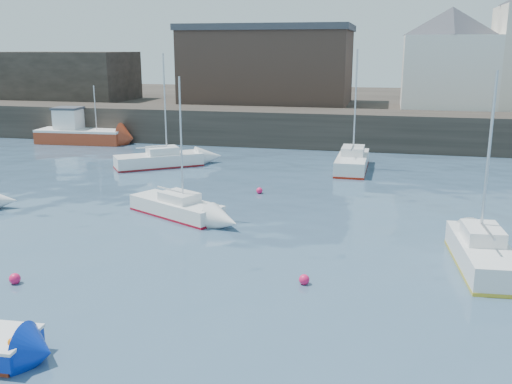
% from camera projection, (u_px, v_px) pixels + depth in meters
% --- Properties ---
extents(water, '(220.00, 220.00, 0.00)m').
position_uv_depth(water, '(161.00, 342.00, 16.44)').
color(water, '#2D4760').
rests_on(water, ground).
extents(quay_wall, '(90.00, 5.00, 3.00)m').
position_uv_depth(quay_wall, '(317.00, 128.00, 49.10)').
color(quay_wall, '#28231E').
rests_on(quay_wall, ground).
extents(land_strip, '(90.00, 32.00, 2.80)m').
position_uv_depth(land_strip, '(336.00, 108.00, 66.12)').
color(land_strip, '#28231E').
rests_on(land_strip, ground).
extents(bldg_east_d, '(11.14, 11.14, 8.95)m').
position_uv_depth(bldg_east_d, '(449.00, 58.00, 51.37)').
color(bldg_east_d, white).
rests_on(bldg_east_d, land_strip).
extents(warehouse, '(16.40, 10.40, 7.60)m').
position_uv_depth(warehouse, '(268.00, 64.00, 56.72)').
color(warehouse, '#3D2D26').
rests_on(warehouse, land_strip).
extents(bldg_west, '(14.00, 8.00, 5.00)m').
position_uv_depth(bldg_west, '(65.00, 76.00, 60.96)').
color(bldg_west, '#353028').
rests_on(bldg_west, land_strip).
extents(fishing_boat, '(7.83, 3.38, 5.07)m').
position_uv_depth(fishing_boat, '(79.00, 132.00, 50.48)').
color(fishing_boat, '#9C361C').
rests_on(fishing_boat, ground).
extents(sailboat_b, '(5.57, 4.03, 6.93)m').
position_uv_depth(sailboat_b, '(177.00, 207.00, 28.68)').
color(sailboat_b, white).
rests_on(sailboat_b, ground).
extents(sailboat_c, '(2.26, 5.79, 7.45)m').
position_uv_depth(sailboat_c, '(482.00, 253.00, 21.89)').
color(sailboat_c, white).
rests_on(sailboat_c, ground).
extents(sailboat_f, '(2.04, 6.27, 8.14)m').
position_uv_depth(sailboat_f, '(352.00, 161.00, 39.50)').
color(sailboat_f, white).
rests_on(sailboat_f, ground).
extents(sailboat_h, '(6.09, 5.20, 7.87)m').
position_uv_depth(sailboat_h, '(159.00, 160.00, 40.44)').
color(sailboat_h, white).
rests_on(sailboat_h, ground).
extents(buoy_near, '(0.41, 0.41, 0.41)m').
position_uv_depth(buoy_near, '(15.00, 283.00, 20.51)').
color(buoy_near, '#EC1854').
rests_on(buoy_near, ground).
extents(buoy_mid, '(0.38, 0.38, 0.38)m').
position_uv_depth(buoy_mid, '(304.00, 284.00, 20.46)').
color(buoy_mid, '#EC1854').
rests_on(buoy_mid, ground).
extents(buoy_far, '(0.37, 0.37, 0.37)m').
position_uv_depth(buoy_far, '(259.00, 193.00, 33.18)').
color(buoy_far, '#EC1854').
rests_on(buoy_far, ground).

